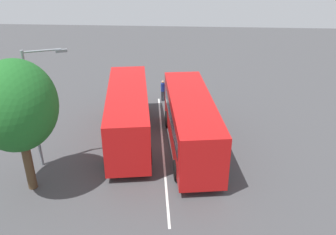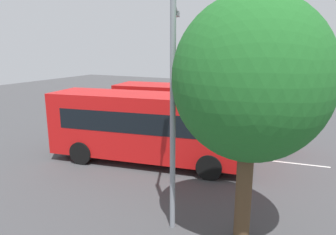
{
  "view_description": "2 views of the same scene",
  "coord_description": "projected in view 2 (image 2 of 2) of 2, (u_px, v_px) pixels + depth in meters",
  "views": [
    {
      "loc": [
        -18.53,
        -1.55,
        11.02
      ],
      "look_at": [
        1.35,
        -0.25,
        1.2
      ],
      "focal_mm": 37.52,
      "sensor_mm": 36.0,
      "label": 1
    },
    {
      "loc": [
        -6.13,
        14.04,
        5.3
      ],
      "look_at": [
        0.64,
        0.1,
        1.75
      ],
      "focal_mm": 32.68,
      "sensor_mm": 36.0,
      "label": 2
    }
  ],
  "objects": [
    {
      "name": "pedestrian",
      "position": [
        73.0,
        121.0,
        18.32
      ],
      "size": [
        0.38,
        0.38,
        1.67
      ],
      "rotation": [
        0.0,
        0.0,
        2.93
      ],
      "color": "#232833",
      "rests_on": "ground"
    },
    {
      "name": "lane_stripe_outer_left",
      "position": [
        180.0,
        151.0,
        16.1
      ],
      "size": [
        14.2,
        1.86,
        0.01
      ],
      "primitive_type": "cube",
      "rotation": [
        0.0,
        0.0,
        0.12
      ],
      "color": "silver",
      "rests_on": "ground"
    },
    {
      "name": "ground_plane",
      "position": [
        180.0,
        151.0,
        16.1
      ],
      "size": [
        69.74,
        69.74,
        0.0
      ],
      "primitive_type": "plane",
      "color": "#424244"
    },
    {
      "name": "bus_far_left",
      "position": [
        197.0,
        112.0,
        17.05
      ],
      "size": [
        9.6,
        3.69,
        3.24
      ],
      "rotation": [
        0.0,
        0.0,
        0.15
      ],
      "color": "red",
      "rests_on": "ground"
    },
    {
      "name": "street_lamp",
      "position": [
        173.0,
        102.0,
        8.66
      ],
      "size": [
        0.96,
        2.07,
        6.51
      ],
      "rotation": [
        0.0,
        0.0,
        -1.19
      ],
      "color": "gray",
      "rests_on": "ground"
    },
    {
      "name": "bus_center_left",
      "position": [
        149.0,
        125.0,
        14.09
      ],
      "size": [
        9.61,
        3.79,
        3.24
      ],
      "rotation": [
        0.0,
        0.0,
        0.16
      ],
      "color": "red",
      "rests_on": "ground"
    },
    {
      "name": "depot_tree",
      "position": [
        250.0,
        80.0,
        7.69
      ],
      "size": [
        4.05,
        3.65,
        6.66
      ],
      "color": "#4C3823",
      "rests_on": "ground"
    }
  ]
}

